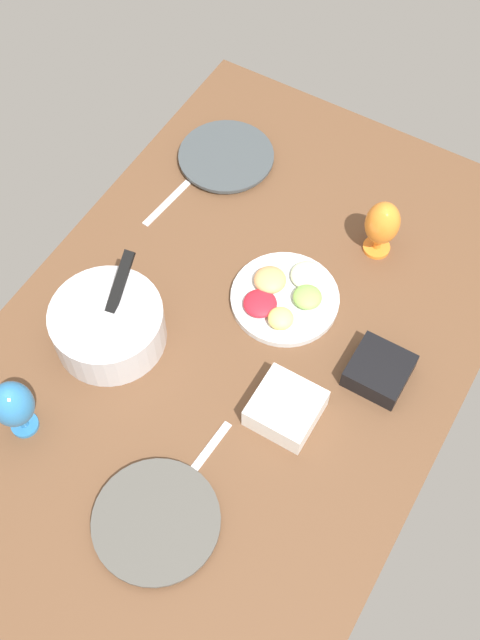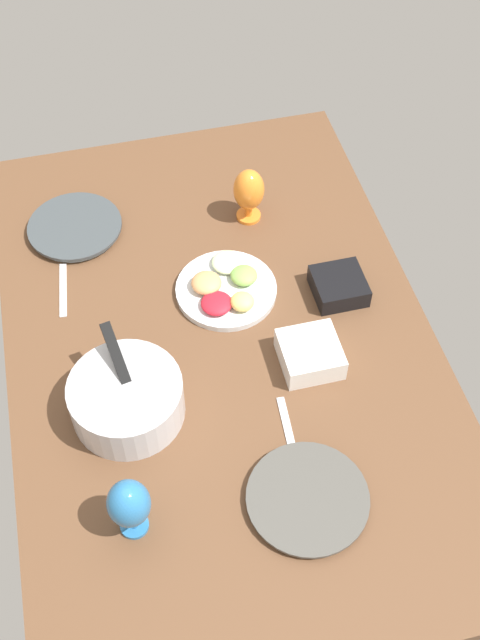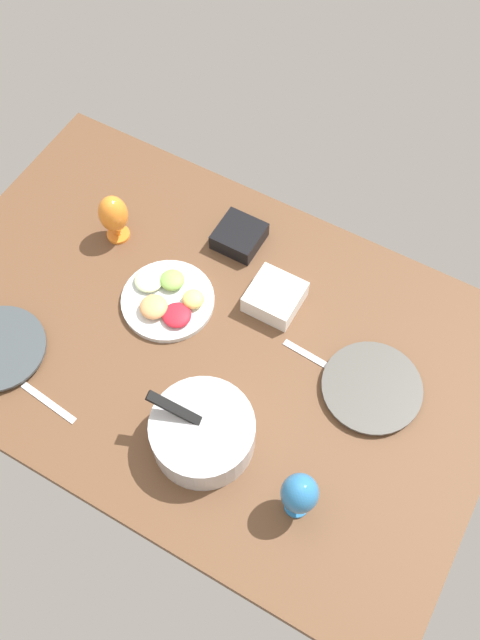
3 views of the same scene
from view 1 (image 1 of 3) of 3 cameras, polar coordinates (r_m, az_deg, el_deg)
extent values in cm
cube|color=brown|center=(180.45, -0.31, -1.60)|extent=(160.00, 104.00, 4.00)
cylinder|color=silver|center=(161.81, -6.23, -14.70)|extent=(24.21, 24.21, 1.26)
cylinder|color=#4E4C47|center=(160.85, -6.27, -14.60)|extent=(26.32, 26.32, 0.76)
cylinder|color=silver|center=(211.02, -1.03, 11.90)|extent=(23.67, 23.67, 1.48)
cylinder|color=#3E4549|center=(210.15, -1.04, 12.12)|extent=(25.73, 25.73, 0.89)
cylinder|color=silver|center=(176.66, -9.76, -0.41)|extent=(25.82, 25.82, 10.67)
cylinder|color=white|center=(173.96, -9.91, 0.13)|extent=(23.24, 23.24, 1.92)
cube|color=black|center=(172.66, -9.22, 1.84)|extent=(18.93, 5.76, 10.76)
cylinder|color=silver|center=(183.54, 3.35, 1.62)|extent=(26.05, 26.05, 1.80)
ellipsoid|color=beige|center=(185.13, 5.05, 3.34)|extent=(8.30, 8.30, 2.38)
ellipsoid|color=#F2A566|center=(182.93, 2.37, 2.94)|extent=(7.78, 7.78, 3.63)
ellipsoid|color=red|center=(179.98, 1.51, 1.24)|extent=(7.98, 7.98, 2.50)
ellipsoid|color=#F9E072|center=(177.32, 3.04, 0.12)|extent=(6.05, 6.05, 3.66)
ellipsoid|color=#8CC659|center=(181.16, 5.03, 1.71)|extent=(6.93, 6.93, 3.18)
cylinder|color=orange|center=(195.29, 10.10, 5.33)|extent=(6.80, 6.80, 1.00)
cylinder|color=orange|center=(193.70, 10.19, 5.68)|extent=(2.00, 2.00, 3.03)
ellipsoid|color=orange|center=(187.67, 10.55, 7.09)|extent=(8.45, 8.45, 12.44)
cylinder|color=teal|center=(174.70, -15.69, -7.51)|extent=(6.05, 6.05, 1.00)
cylinder|color=teal|center=(172.45, -15.89, -7.16)|extent=(2.00, 2.00, 4.09)
ellipsoid|color=teal|center=(165.38, -16.55, -6.02)|extent=(8.85, 8.85, 12.05)
cube|color=white|center=(167.26, 3.41, -6.57)|extent=(13.98, 13.98, 6.32)
cube|color=#F9E072|center=(165.42, 3.45, -6.28)|extent=(11.47, 11.47, 2.02)
cube|color=black|center=(174.29, 10.30, -3.72)|extent=(12.92, 12.92, 5.41)
cube|color=tan|center=(172.78, 10.39, -3.45)|extent=(10.59, 10.59, 1.73)
cube|color=silver|center=(166.05, -2.67, -10.00)|extent=(18.08, 3.02, 0.60)
cube|color=silver|center=(202.41, -5.44, 8.69)|extent=(18.09, 3.57, 0.60)
camera|label=2|loc=(0.77, -88.38, 2.89)|focal=43.88mm
camera|label=3|loc=(1.21, -70.33, 38.62)|focal=38.92mm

